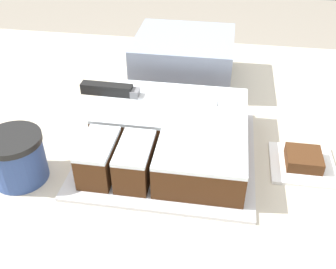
% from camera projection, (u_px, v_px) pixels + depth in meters
% --- Properties ---
extents(cake_board, '(0.33, 0.32, 0.01)m').
position_uv_depth(cake_board, '(168.00, 150.00, 0.76)').
color(cake_board, silver).
rests_on(cake_board, countertop).
extents(cake, '(0.29, 0.28, 0.07)m').
position_uv_depth(cake, '(170.00, 134.00, 0.74)').
color(cake, '#472814').
rests_on(cake, cake_board).
extents(knife, '(0.27, 0.03, 0.02)m').
position_uv_depth(knife, '(120.00, 91.00, 0.79)').
color(knife, silver).
rests_on(knife, cake).
extents(coffee_cup, '(0.10, 0.10, 0.09)m').
position_uv_depth(coffee_cup, '(17.00, 158.00, 0.68)').
color(coffee_cup, '#334C8C').
rests_on(coffee_cup, countertop).
extents(paper_napkin, '(0.12, 0.12, 0.01)m').
position_uv_depth(paper_napkin, '(302.00, 165.00, 0.72)').
color(paper_napkin, white).
rests_on(paper_napkin, countertop).
extents(brownie, '(0.06, 0.06, 0.02)m').
position_uv_depth(brownie, '(304.00, 159.00, 0.72)').
color(brownie, '#472814').
rests_on(brownie, paper_napkin).
extents(storage_box, '(0.23, 0.22, 0.11)m').
position_uv_depth(storage_box, '(184.00, 59.00, 0.97)').
color(storage_box, '#8C99B2').
rests_on(storage_box, countertop).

